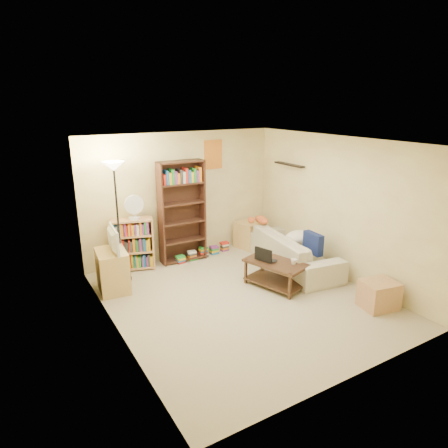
# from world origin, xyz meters

# --- Properties ---
(room) EXTENTS (4.50, 4.54, 2.52)m
(room) POSITION_xyz_m (0.00, 0.01, 1.62)
(room) COLOR tan
(room) RESTS_ON ground
(sofa) EXTENTS (2.45, 1.48, 0.64)m
(sofa) POSITION_xyz_m (1.55, 0.62, 0.32)
(sofa) COLOR beige
(sofa) RESTS_ON ground
(navy_pillow) EXTENTS (0.14, 0.43, 0.38)m
(navy_pillow) POSITION_xyz_m (1.59, 0.13, 0.62)
(navy_pillow) COLOR navy
(navy_pillow) RESTS_ON sofa
(cream_blanket) EXTENTS (0.59, 0.42, 0.25)m
(cream_blanket) POSITION_xyz_m (1.71, 0.65, 0.55)
(cream_blanket) COLOR white
(cream_blanket) RESTS_ON sofa
(tabby_cat) EXTENTS (0.51, 0.23, 0.17)m
(tabby_cat) POSITION_xyz_m (1.39, 1.50, 0.73)
(tabby_cat) COLOR #D45D2D
(tabby_cat) RESTS_ON sofa
(coffee_table) EXTENTS (0.85, 1.15, 0.45)m
(coffee_table) POSITION_xyz_m (0.73, 0.10, 0.30)
(coffee_table) COLOR #402A18
(coffee_table) RESTS_ON ground
(laptop) EXTENTS (0.52, 0.51, 0.03)m
(laptop) POSITION_xyz_m (0.67, 0.23, 0.47)
(laptop) COLOR black
(laptop) RESTS_ON coffee_table
(laptop_screen) EXTENTS (0.12, 0.33, 0.23)m
(laptop_screen) POSITION_xyz_m (0.53, 0.18, 0.59)
(laptop_screen) COLOR white
(laptop_screen) RESTS_ON laptop
(mug) EXTENTS (0.18, 0.18, 0.09)m
(mug) POSITION_xyz_m (0.91, -0.15, 0.50)
(mug) COLOR white
(mug) RESTS_ON coffee_table
(tv_remote) EXTENTS (0.15, 0.18, 0.02)m
(tv_remote) POSITION_xyz_m (0.73, 0.46, 0.47)
(tv_remote) COLOR black
(tv_remote) RESTS_ON coffee_table
(tv_stand) EXTENTS (0.53, 0.70, 0.70)m
(tv_stand) POSITION_xyz_m (-1.70, 1.37, 0.35)
(tv_stand) COLOR tan
(tv_stand) RESTS_ON ground
(television) EXTENTS (0.72, 0.23, 0.40)m
(television) POSITION_xyz_m (-1.70, 1.37, 0.90)
(television) COLOR black
(television) RESTS_ON tv_stand
(tall_bookshelf) EXTENTS (0.90, 0.33, 1.99)m
(tall_bookshelf) POSITION_xyz_m (-0.13, 1.97, 1.05)
(tall_bookshelf) COLOR #412119
(tall_bookshelf) RESTS_ON ground
(short_bookshelf) EXTENTS (0.82, 0.52, 0.99)m
(short_bookshelf) POSITION_xyz_m (-1.12, 2.05, 0.49)
(short_bookshelf) COLOR tan
(short_bookshelf) RESTS_ON ground
(desk_fan) EXTENTS (0.35, 0.20, 0.46)m
(desk_fan) POSITION_xyz_m (-1.06, 2.00, 1.22)
(desk_fan) COLOR white
(desk_fan) RESTS_ON short_bookshelf
(floor_lamp) EXTENTS (0.36, 0.36, 2.12)m
(floor_lamp) POSITION_xyz_m (-1.46, 1.67, 1.69)
(floor_lamp) COLOR black
(floor_lamp) RESTS_ON ground
(side_table) EXTENTS (0.60, 0.60, 0.57)m
(side_table) POSITION_xyz_m (1.43, 1.93, 0.28)
(side_table) COLOR tan
(side_table) RESTS_ON ground
(end_cabinet) EXTENTS (0.59, 0.52, 0.43)m
(end_cabinet) POSITION_xyz_m (1.65, -1.30, 0.22)
(end_cabinet) COLOR #DCAF6B
(end_cabinet) RESTS_ON ground
(book_stacks) EXTENTS (1.26, 0.27, 0.21)m
(book_stacks) POSITION_xyz_m (0.33, 1.93, 0.09)
(book_stacks) COLOR red
(book_stacks) RESTS_ON ground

